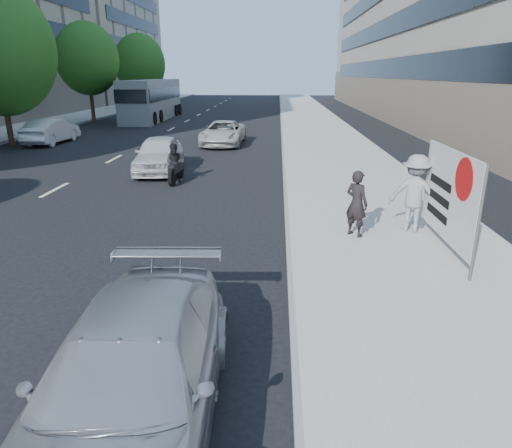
# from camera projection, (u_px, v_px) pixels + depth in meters

# --- Properties ---
(ground) EXTENTS (160.00, 160.00, 0.00)m
(ground) POSITION_uv_depth(u_px,v_px,m) (207.00, 307.00, 7.87)
(ground) COLOR black
(ground) RESTS_ON ground
(near_sidewalk) EXTENTS (5.00, 120.00, 0.15)m
(near_sidewalk) POSITION_uv_depth(u_px,v_px,m) (326.00, 141.00, 26.63)
(near_sidewalk) COLOR #A2A098
(near_sidewalk) RESTS_ON ground
(tree_far_d) EXTENTS (4.80, 4.80, 7.65)m
(tree_far_d) POSITION_uv_depth(u_px,v_px,m) (87.00, 59.00, 35.39)
(tree_far_d) COLOR #382616
(tree_far_d) RESTS_ON ground
(tree_far_e) EXTENTS (5.40, 5.40, 7.89)m
(tree_far_e) POSITION_uv_depth(u_px,v_px,m) (140.00, 64.00, 48.69)
(tree_far_e) COLOR #382616
(tree_far_e) RESTS_ON ground
(jogger) EXTENTS (1.38, 1.08, 1.87)m
(jogger) POSITION_uv_depth(u_px,v_px,m) (415.00, 193.00, 10.96)
(jogger) COLOR gray
(jogger) RESTS_ON near_sidewalk
(pedestrian_woman) EXTENTS (0.67, 0.67, 1.57)m
(pedestrian_woman) POSITION_uv_depth(u_px,v_px,m) (357.00, 203.00, 10.67)
(pedestrian_woman) COLOR black
(pedestrian_woman) RESTS_ON near_sidewalk
(protest_banner) EXTENTS (0.08, 3.06, 2.20)m
(protest_banner) POSITION_uv_depth(u_px,v_px,m) (449.00, 195.00, 9.56)
(protest_banner) COLOR #4C4C4C
(protest_banner) RESTS_ON near_sidewalk
(parked_sedan) EXTENTS (2.11, 4.80, 1.37)m
(parked_sedan) POSITION_uv_depth(u_px,v_px,m) (131.00, 378.00, 4.95)
(parked_sedan) COLOR #A5A8AD
(parked_sedan) RESTS_ON ground
(white_sedan_near) EXTENTS (2.09, 4.36, 1.44)m
(white_sedan_near) POSITION_uv_depth(u_px,v_px,m) (159.00, 154.00, 18.44)
(white_sedan_near) COLOR silver
(white_sedan_near) RESTS_ON ground
(white_sedan_mid) EXTENTS (1.65, 4.28, 1.39)m
(white_sedan_mid) POSITION_uv_depth(u_px,v_px,m) (51.00, 131.00, 25.97)
(white_sedan_mid) COLOR silver
(white_sedan_mid) RESTS_ON ground
(white_sedan_far) EXTENTS (2.35, 4.79, 1.31)m
(white_sedan_far) POSITION_uv_depth(u_px,v_px,m) (223.00, 133.00, 25.44)
(white_sedan_far) COLOR #BEBEBE
(white_sedan_far) RESTS_ON ground
(motorcycle) EXTENTS (0.73, 2.05, 1.42)m
(motorcycle) POSITION_uv_depth(u_px,v_px,m) (175.00, 165.00, 16.67)
(motorcycle) COLOR black
(motorcycle) RESTS_ON ground
(bus) EXTENTS (2.76, 12.08, 3.30)m
(bus) POSITION_uv_depth(u_px,v_px,m) (152.00, 100.00, 39.33)
(bus) COLOR gray
(bus) RESTS_ON ground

